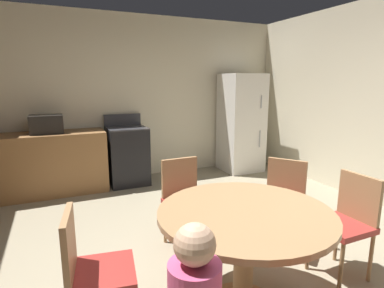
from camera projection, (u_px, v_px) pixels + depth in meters
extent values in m
plane|color=gray|center=(224.00, 275.00, 2.66)|extent=(14.00, 14.00, 0.00)
cube|color=beige|center=(132.00, 98.00, 5.24)|extent=(5.63, 0.12, 2.70)
cube|color=olive|center=(35.00, 165.00, 4.45)|extent=(1.96, 0.60, 0.90)
cube|color=black|center=(127.00, 156.00, 4.98)|extent=(0.60, 0.60, 0.90)
cube|color=#38383D|center=(126.00, 128.00, 4.89)|extent=(0.60, 0.60, 0.02)
cube|color=#38383D|center=(122.00, 119.00, 5.12)|extent=(0.60, 0.04, 0.18)
cube|color=white|center=(241.00, 123.00, 5.67)|extent=(0.68, 0.66, 1.76)
cylinder|color=#B2B2B7|center=(261.00, 102.00, 5.36)|extent=(0.02, 0.02, 0.22)
cylinder|color=#B2B2B7|center=(260.00, 139.00, 5.49)|extent=(0.02, 0.02, 0.30)
cube|color=black|center=(46.00, 124.00, 4.41)|extent=(0.44, 0.32, 0.26)
cylinder|color=#9E754C|center=(243.00, 263.00, 2.21)|extent=(0.14, 0.14, 0.72)
cylinder|color=#9E754C|center=(245.00, 213.00, 2.13)|extent=(1.21, 1.21, 0.04)
cylinder|color=#9E754C|center=(293.00, 240.00, 2.82)|extent=(0.03, 0.03, 0.43)
cylinder|color=#9E754C|center=(257.00, 231.00, 2.99)|extent=(0.03, 0.03, 0.43)
cylinder|color=#9E754C|center=(301.00, 225.00, 3.11)|extent=(0.03, 0.03, 0.43)
cylinder|color=#9E754C|center=(267.00, 218.00, 3.28)|extent=(0.03, 0.03, 0.43)
cube|color=#9E2D28|center=(280.00, 206.00, 3.00)|extent=(0.56, 0.56, 0.05)
cube|color=#9E754C|center=(286.00, 180.00, 3.11)|extent=(0.25, 0.33, 0.42)
cylinder|color=#9E754C|center=(341.00, 267.00, 2.40)|extent=(0.03, 0.03, 0.43)
cylinder|color=#9E754C|center=(308.00, 246.00, 2.71)|extent=(0.03, 0.03, 0.43)
cylinder|color=#9E754C|center=(371.00, 257.00, 2.54)|extent=(0.03, 0.03, 0.43)
cylinder|color=#9E754C|center=(336.00, 238.00, 2.85)|extent=(0.03, 0.03, 0.43)
cube|color=#9E2D28|center=(341.00, 226.00, 2.58)|extent=(0.40, 0.40, 0.05)
cube|color=#9E754C|center=(359.00, 199.00, 2.61)|extent=(0.04, 0.38, 0.42)
cylinder|color=#9E754C|center=(130.00, 285.00, 2.19)|extent=(0.03, 0.03, 0.43)
cube|color=#9E2D28|center=(102.00, 273.00, 1.94)|extent=(0.45, 0.45, 0.05)
cube|color=#9E754C|center=(69.00, 247.00, 1.85)|extent=(0.09, 0.38, 0.42)
cylinder|color=#9E754C|center=(210.00, 230.00, 3.01)|extent=(0.03, 0.03, 0.43)
cylinder|color=#9E754C|center=(178.00, 237.00, 2.86)|extent=(0.03, 0.03, 0.43)
cylinder|color=#9E754C|center=(195.00, 216.00, 3.31)|extent=(0.03, 0.03, 0.43)
cylinder|color=#9E754C|center=(165.00, 223.00, 3.16)|extent=(0.03, 0.03, 0.43)
cube|color=#9E2D28|center=(187.00, 204.00, 3.04)|extent=(0.41, 0.41, 0.05)
cube|color=#9E754C|center=(180.00, 178.00, 3.16)|extent=(0.38, 0.05, 0.42)
sphere|color=#D6A884|center=(195.00, 244.00, 1.21)|extent=(0.17, 0.17, 0.17)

